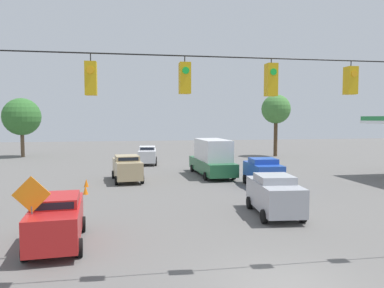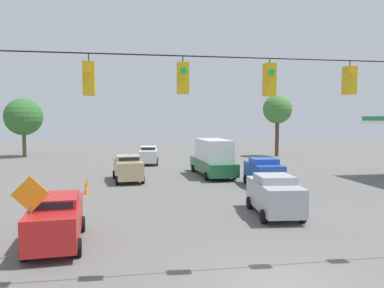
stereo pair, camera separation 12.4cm
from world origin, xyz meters
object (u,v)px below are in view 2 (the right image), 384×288
(box_truck_green_oncoming_deep, at_px, (213,158))
(sedan_blue_oncoming_far, at_px, (264,172))
(traffic_cone_third, at_px, (80,200))
(traffic_cone_fourth, at_px, (86,190))
(sedan_white_withflow_deep, at_px, (148,155))
(traffic_cone_second, at_px, (71,213))
(overhead_signal_span, at_px, (266,117))
(tree_horizon_left, at_px, (23,117))
(sedan_red_parked_shoulder, at_px, (56,219))
(traffic_cone_fifth, at_px, (87,183))
(sedan_silver_crossing_near, at_px, (274,194))
(traffic_cone_nearest, at_px, (61,229))
(work_zone_sign, at_px, (31,201))
(sedan_tan_withflow_far, at_px, (128,168))
(tree_horizon_right, at_px, (277,110))

(box_truck_green_oncoming_deep, height_order, sedan_blue_oncoming_far, box_truck_green_oncoming_deep)
(box_truck_green_oncoming_deep, xyz_separation_m, sedan_blue_oncoming_far, (-2.44, 5.32, -0.47))
(traffic_cone_third, relative_size, traffic_cone_fourth, 1.00)
(sedan_white_withflow_deep, distance_m, traffic_cone_second, 21.38)
(overhead_signal_span, bearing_deg, tree_horizon_left, -66.08)
(traffic_cone_third, bearing_deg, traffic_cone_second, 89.24)
(traffic_cone_second, xyz_separation_m, tree_horizon_left, (10.01, -30.85, 4.68))
(sedan_red_parked_shoulder, bearing_deg, traffic_cone_fifth, -89.28)
(sedan_silver_crossing_near, bearing_deg, traffic_cone_third, -21.48)
(sedan_blue_oncoming_far, relative_size, traffic_cone_fifth, 6.97)
(tree_horizon_left, bearing_deg, traffic_cone_second, 107.98)
(sedan_blue_oncoming_far, xyz_separation_m, tree_horizon_left, (22.11, -24.17, 3.93))
(traffic_cone_second, relative_size, tree_horizon_left, 0.08)
(sedan_silver_crossing_near, bearing_deg, traffic_cone_nearest, 9.33)
(sedan_red_parked_shoulder, bearing_deg, work_zone_sign, 65.74)
(sedan_tan_withflow_far, distance_m, traffic_cone_nearest, 13.37)
(box_truck_green_oncoming_deep, distance_m, traffic_cone_fifth, 10.47)
(work_zone_sign, bearing_deg, sedan_tan_withflow_far, -101.89)
(sedan_blue_oncoming_far, distance_m, tree_horizon_left, 32.99)
(sedan_blue_oncoming_far, distance_m, traffic_cone_second, 13.84)
(overhead_signal_span, relative_size, sedan_tan_withflow_far, 4.79)
(box_truck_green_oncoming_deep, relative_size, tree_horizon_right, 0.96)
(box_truck_green_oncoming_deep, xyz_separation_m, tree_horizon_right, (-11.54, -14.31, 4.37))
(traffic_cone_fourth, bearing_deg, overhead_signal_span, 117.48)
(traffic_cone_third, bearing_deg, sedan_tan_withflow_far, -108.96)
(traffic_cone_fourth, bearing_deg, traffic_cone_second, 89.50)
(sedan_blue_oncoming_far, distance_m, work_zone_sign, 17.20)
(sedan_white_withflow_deep, xyz_separation_m, traffic_cone_second, (4.78, 20.83, -0.70))
(sedan_tan_withflow_far, distance_m, sedan_blue_oncoming_far, 10.20)
(traffic_cone_fifth, bearing_deg, traffic_cone_fourth, 94.73)
(work_zone_sign, bearing_deg, traffic_cone_fifth, -91.79)
(sedan_white_withflow_deep, height_order, tree_horizon_right, tree_horizon_right)
(overhead_signal_span, xyz_separation_m, tree_horizon_right, (-14.29, -33.57, 1.03))
(sedan_red_parked_shoulder, distance_m, traffic_cone_second, 3.70)
(box_truck_green_oncoming_deep, height_order, sedan_tan_withflow_far, box_truck_green_oncoming_deep)
(sedan_silver_crossing_near, xyz_separation_m, sedan_tan_withflow_far, (7.13, -11.46, -0.02))
(sedan_red_parked_shoulder, xyz_separation_m, traffic_cone_third, (-0.06, -6.53, -0.71))
(sedan_red_parked_shoulder, height_order, traffic_cone_nearest, sedan_red_parked_shoulder)
(overhead_signal_span, xyz_separation_m, sedan_silver_crossing_near, (-2.89, -6.35, -3.79))
(traffic_cone_fifth, xyz_separation_m, work_zone_sign, (0.42, 13.47, 1.71))
(sedan_red_parked_shoulder, bearing_deg, traffic_cone_third, -90.49)
(sedan_white_withflow_deep, bearing_deg, overhead_signal_span, 94.31)
(sedan_white_withflow_deep, bearing_deg, traffic_cone_nearest, 78.37)
(sedan_white_withflow_deep, distance_m, traffic_cone_fourth, 15.69)
(sedan_tan_withflow_far, xyz_separation_m, work_zone_sign, (3.25, 15.43, 0.96))
(traffic_cone_nearest, height_order, tree_horizon_right, tree_horizon_right)
(sedan_tan_withflow_far, height_order, traffic_cone_fifth, sedan_tan_withflow_far)
(traffic_cone_nearest, bearing_deg, sedan_silver_crossing_near, -170.67)
(tree_horizon_right, bearing_deg, traffic_cone_fifth, 39.69)
(tree_horizon_left, bearing_deg, traffic_cone_fourth, 111.95)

